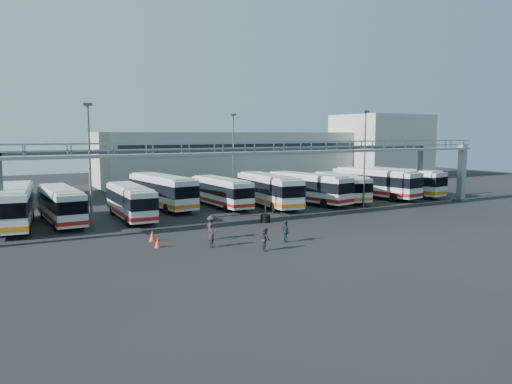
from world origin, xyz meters
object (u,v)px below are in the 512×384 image
bus_7 (341,186)px  pedestrian_b (265,239)px  light_pole_left (90,160)px  tire_stack (265,218)px  bus_5 (269,189)px  bus_9 (401,181)px  bus_8 (375,182)px  bus_3 (162,190)px  light_pole_back (233,150)px  bus_1 (61,204)px  cone_right (152,236)px  bus_6 (307,187)px  pedestrian_d (286,231)px  pedestrian_c (211,228)px  bus_4 (221,191)px  cone_left (158,243)px  light_pole_mid (365,153)px  pedestrian_a (212,235)px  bus_0 (14,205)px

bus_7 → pedestrian_b: bus_7 is taller
light_pole_left → tire_stack: 15.53m
bus_5 → bus_9: size_ratio=1.01×
bus_5 → tire_stack: bus_5 is taller
light_pole_left → bus_8: bearing=6.6°
bus_3 → bus_7: size_ratio=1.12×
bus_3 → light_pole_back: bearing=21.6°
bus_1 → bus_7: bus_1 is taller
pedestrian_b → cone_right: (-5.68, 6.63, -0.39)m
bus_9 → light_pole_left: bearing=176.8°
bus_6 → pedestrian_b: size_ratio=7.36×
bus_3 → cone_right: size_ratio=15.44×
bus_1 → pedestrian_d: bus_1 is taller
bus_1 → bus_9: bearing=-2.1°
pedestrian_c → bus_7: bearing=-72.1°
light_pole_left → tire_stack: size_ratio=4.15×
bus_7 → pedestrian_b: 26.72m
bus_4 → cone_right: bearing=-133.3°
pedestrian_d → cone_left: (-8.61, 2.90, -0.44)m
pedestrian_d → bus_5: bearing=-16.4°
light_pole_mid → pedestrian_b: bearing=-147.9°
bus_1 → pedestrian_b: bus_1 is taller
light_pole_mid → light_pole_back: 17.00m
pedestrian_a → bus_6: bearing=-50.2°
bus_7 → cone_right: bearing=-146.9°
cone_right → bus_7: bearing=22.1°
bus_7 → light_pole_back: bearing=143.2°
bus_4 → light_pole_left: bearing=-157.9°
light_pole_mid → bus_5: 10.87m
light_pole_left → light_pole_mid: 28.02m
cone_left → bus_5: bearing=37.6°
bus_8 → cone_right: bearing=-170.5°
bus_7 → bus_4: bearing=-177.2°
light_pole_back → bus_3: light_pole_back is taller
light_pole_back → bus_4: light_pole_back is taller
bus_4 → pedestrian_d: (-3.33, -17.80, -0.94)m
bus_4 → light_pole_back: bearing=54.4°
tire_stack → bus_6: bearing=37.9°
bus_6 → bus_8: bus_8 is taller
pedestrian_c → cone_left: 4.39m
light_pole_back → bus_3: bearing=-152.9°
light_pole_left → tire_stack: (14.06, -3.94, -5.31)m
cone_left → bus_0: bearing=122.2°
bus_8 → pedestrian_c: size_ratio=6.62×
bus_7 → cone_left: 29.40m
bus_0 → bus_8: size_ratio=0.99×
light_pole_left → tire_stack: light_pole_left is taller
pedestrian_a → cone_left: 3.74m
bus_5 → bus_0: bearing=-174.7°
bus_4 → pedestrian_a: (-8.65, -16.61, -0.89)m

